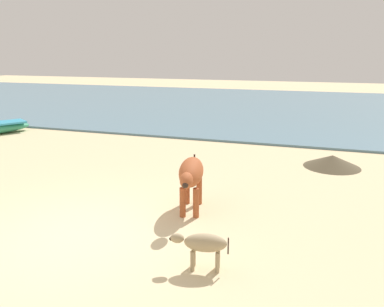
# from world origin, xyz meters

# --- Properties ---
(ground) EXTENTS (80.00, 80.00, 0.00)m
(ground) POSITION_xyz_m (0.00, 0.00, 0.00)
(ground) COLOR beige
(sea_water) EXTENTS (60.00, 20.00, 0.08)m
(sea_water) POSITION_xyz_m (0.00, 17.90, 0.04)
(sea_water) COLOR slate
(sea_water) RESTS_ON ground
(cow_adult_rust) EXTENTS (0.73, 1.65, 1.08)m
(cow_adult_rust) POSITION_xyz_m (1.49, 1.64, 0.78)
(cow_adult_rust) COLOR #9E4C28
(cow_adult_rust) RESTS_ON ground
(calf_near_dun) EXTENTS (0.87, 0.37, 0.57)m
(calf_near_dun) POSITION_xyz_m (2.36, -0.35, 0.41)
(calf_near_dun) COLOR tan
(calf_near_dun) RESTS_ON ground
(debris_pile_1) EXTENTS (2.19, 2.19, 0.34)m
(debris_pile_1) POSITION_xyz_m (4.28, 5.86, 0.17)
(debris_pile_1) COLOR brown
(debris_pile_1) RESTS_ON ground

